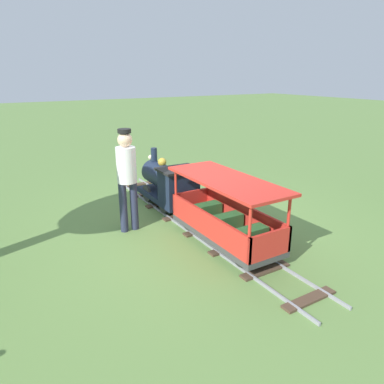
% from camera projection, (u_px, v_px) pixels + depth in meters
% --- Properties ---
extents(ground_plane, '(60.00, 60.00, 0.00)m').
position_uv_depth(ground_plane, '(193.00, 224.00, 5.98)').
color(ground_plane, '#608442').
extents(track, '(0.73, 5.70, 0.04)m').
position_uv_depth(track, '(193.00, 223.00, 5.98)').
color(track, gray).
rests_on(track, ground_plane).
extents(locomotive, '(0.69, 1.45, 0.99)m').
position_uv_depth(locomotive, '(169.00, 183.00, 6.53)').
color(locomotive, '#192338').
rests_on(locomotive, ground_plane).
extents(passenger_car, '(0.79, 2.00, 0.97)m').
position_uv_depth(passenger_car, '(225.00, 218.00, 5.12)').
color(passenger_car, '#3F3F3F').
rests_on(passenger_car, ground_plane).
extents(conductor_person, '(0.30, 0.30, 1.62)m').
position_uv_depth(conductor_person, '(127.00, 173.00, 5.44)').
color(conductor_person, '#282D47').
rests_on(conductor_person, ground_plane).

